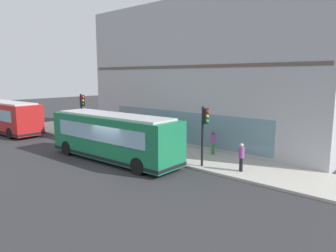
% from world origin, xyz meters
% --- Properties ---
extents(ground, '(120.00, 120.00, 0.00)m').
position_xyz_m(ground, '(0.00, 0.00, 0.00)').
color(ground, '#2D2D30').
extents(sidewalk_curb, '(4.13, 40.00, 0.15)m').
position_xyz_m(sidewalk_curb, '(4.67, 0.00, 0.07)').
color(sidewalk_curb, '#B2ADA3').
rests_on(sidewalk_curb, ground).
extents(building_corner, '(6.71, 21.29, 11.26)m').
position_xyz_m(building_corner, '(10.06, 0.00, 5.62)').
color(building_corner, '#A8A8AD').
rests_on(building_corner, ground).
extents(city_bus_nearside, '(2.93, 10.13, 3.07)m').
position_xyz_m(city_bus_nearside, '(0.79, 0.92, 1.55)').
color(city_bus_nearside, '#197247').
rests_on(city_bus_nearside, ground).
extents(city_bus_far_down_street, '(2.96, 10.14, 3.07)m').
position_xyz_m(city_bus_far_down_street, '(0.24, 16.91, 1.55)').
color(city_bus_far_down_street, red).
rests_on(city_bus_far_down_street, ground).
extents(traffic_light_near_corner, '(0.32, 0.49, 3.60)m').
position_xyz_m(traffic_light_near_corner, '(3.16, -4.65, 2.66)').
color(traffic_light_near_corner, black).
rests_on(traffic_light_near_corner, sidewalk_curb).
extents(traffic_light_down_block, '(0.32, 0.49, 3.87)m').
position_xyz_m(traffic_light_down_block, '(3.03, 7.84, 2.85)').
color(traffic_light_down_block, black).
rests_on(traffic_light_down_block, sidewalk_curb).
extents(fire_hydrant, '(0.35, 0.35, 0.74)m').
position_xyz_m(fire_hydrant, '(3.13, -1.63, 0.51)').
color(fire_hydrant, gold).
rests_on(fire_hydrant, sidewalk_curb).
extents(pedestrian_near_building_entrance, '(0.32, 0.32, 1.66)m').
position_xyz_m(pedestrian_near_building_entrance, '(4.28, 8.69, 1.10)').
color(pedestrian_near_building_entrance, silver).
rests_on(pedestrian_near_building_entrance, sidewalk_curb).
extents(pedestrian_walking_along_curb, '(0.32, 0.32, 1.64)m').
position_xyz_m(pedestrian_walking_along_curb, '(5.95, -3.42, 1.09)').
color(pedestrian_walking_along_curb, '#3F8C4C').
rests_on(pedestrian_walking_along_curb, sidewalk_curb).
extents(pedestrian_by_light_pole, '(0.32, 0.32, 1.65)m').
position_xyz_m(pedestrian_by_light_pole, '(5.55, 1.81, 1.10)').
color(pedestrian_by_light_pole, '#B23338').
rests_on(pedestrian_by_light_pole, sidewalk_curb).
extents(pedestrian_near_hydrant, '(0.32, 0.32, 1.62)m').
position_xyz_m(pedestrian_near_hydrant, '(3.78, -6.78, 1.07)').
color(pedestrian_near_hydrant, black).
rests_on(pedestrian_near_hydrant, sidewalk_curb).
extents(newspaper_vending_box, '(0.44, 0.43, 0.90)m').
position_xyz_m(newspaper_vending_box, '(3.29, 3.75, 0.60)').
color(newspaper_vending_box, '#197233').
rests_on(newspaper_vending_box, sidewalk_curb).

